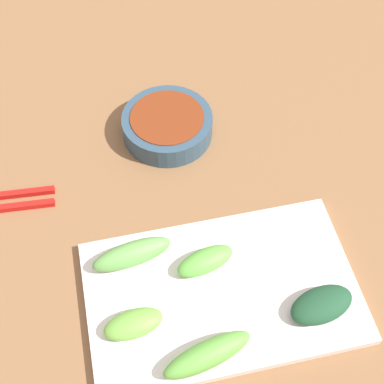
{
  "coord_description": "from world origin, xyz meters",
  "views": [
    {
      "loc": [
        0.36,
        -0.1,
        0.6
      ],
      "look_at": [
        -0.01,
        -0.01,
        0.05
      ],
      "focal_mm": 51.66,
      "sensor_mm": 36.0,
      "label": 1
    }
  ],
  "objects": [
    {
      "name": "sauce_bowl",
      "position": [
        -0.14,
        -0.02,
        0.04
      ],
      "size": [
        0.12,
        0.12,
        0.03
      ],
      "color": "#2E485A",
      "rests_on": "tabletop"
    },
    {
      "name": "broccoli_stalk_2",
      "position": [
        0.18,
        -0.04,
        0.05
      ],
      "size": [
        0.05,
        0.1,
        0.03
      ],
      "primitive_type": "ellipsoid",
      "rotation": [
        0.0,
        0.0,
        0.24
      ],
      "color": "#5CA33D",
      "rests_on": "serving_plate"
    },
    {
      "name": "serving_plate",
      "position": [
        0.11,
        -0.01,
        0.03
      ],
      "size": [
        0.19,
        0.3,
        0.01
      ],
      "primitive_type": "cube",
      "color": "silver",
      "rests_on": "tabletop"
    },
    {
      "name": "broccoli_stalk_0",
      "position": [
        0.05,
        -0.1,
        0.05
      ],
      "size": [
        0.04,
        0.1,
        0.03
      ],
      "primitive_type": "ellipsoid",
      "rotation": [
        0.0,
        0.0,
        0.16
      ],
      "color": "#63A44D",
      "rests_on": "serving_plate"
    },
    {
      "name": "tabletop",
      "position": [
        0.0,
        0.0,
        0.01
      ],
      "size": [
        2.1,
        2.1,
        0.02
      ],
      "primitive_type": "cube",
      "color": "brown",
      "rests_on": "ground"
    },
    {
      "name": "broccoli_stalk_1",
      "position": [
        0.13,
        -0.11,
        0.04
      ],
      "size": [
        0.04,
        0.07,
        0.02
      ],
      "primitive_type": "ellipsoid",
      "rotation": [
        0.0,
        0.0,
        0.12
      ],
      "color": "#6BAC40",
      "rests_on": "serving_plate"
    },
    {
      "name": "broccoli_leafy_3",
      "position": [
        0.16,
        0.09,
        0.04
      ],
      "size": [
        0.05,
        0.08,
        0.02
      ],
      "primitive_type": "ellipsoid",
      "rotation": [
        0.0,
        0.0,
        0.19
      ],
      "color": "#1D472B",
      "rests_on": "serving_plate"
    },
    {
      "name": "broccoli_stalk_4",
      "position": [
        0.08,
        -0.02,
        0.04
      ],
      "size": [
        0.04,
        0.07,
        0.02
      ],
      "primitive_type": "ellipsoid",
      "rotation": [
        0.0,
        0.0,
        0.24
      ],
      "color": "#5EAF42",
      "rests_on": "serving_plate"
    }
  ]
}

